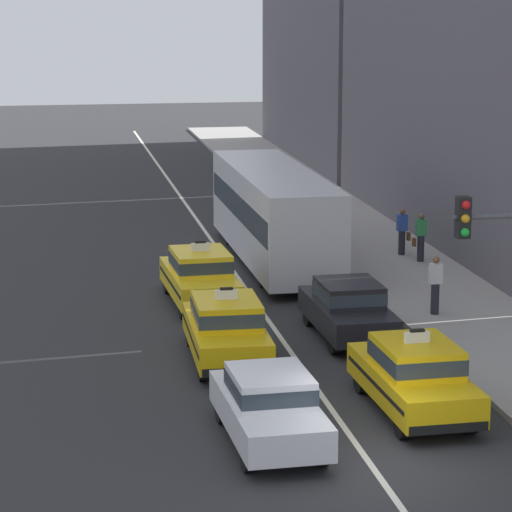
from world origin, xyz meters
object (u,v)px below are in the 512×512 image
sedan_left_nearest (269,405)px  pedestrian_mid_block (421,237)px  bus_right_third (274,211)px  taxi_left_second (226,328)px  sedan_right_second (348,308)px  taxi_right_nearest (414,375)px  pedestrian_by_storefront (402,232)px  taxi_left_third (200,276)px  pedestrian_near_crosswalk (435,285)px

sedan_left_nearest → pedestrian_mid_block: (8.19, 15.72, 0.14)m
sedan_left_nearest → bus_right_third: (3.34, 16.98, 0.97)m
taxi_left_second → sedan_right_second: bearing=23.7°
sedan_right_second → bus_right_third: bus_right_third is taller
taxi_right_nearest → sedan_right_second: size_ratio=1.06×
sedan_right_second → pedestrian_by_storefront: (4.33, 9.45, 0.12)m
sedan_left_nearest → taxi_left_second: (-0.01, 5.87, 0.03)m
sedan_left_nearest → pedestrian_by_storefront: bearing=65.0°
taxi_left_third → taxi_right_nearest: bearing=-71.8°
taxi_left_second → pedestrian_by_storefront: (7.89, 11.00, 0.08)m
pedestrian_by_storefront → pedestrian_near_crosswalk: bearing=-100.0°
taxi_left_second → taxi_left_third: size_ratio=0.99×
pedestrian_by_storefront → pedestrian_mid_block: bearing=-75.6°
taxi_left_second → bus_right_third: (3.34, 11.11, 0.94)m
pedestrian_near_crosswalk → pedestrian_mid_block: pedestrian_near_crosswalk is taller
bus_right_third → pedestrian_mid_block: (4.85, -1.27, -0.84)m
taxi_left_second → taxi_left_third: (0.11, 5.88, 0.00)m
taxi_left_third → pedestrian_near_crosswalk: 6.98m
taxi_left_second → pedestrian_by_storefront: taxi_left_second is taller
taxi_left_third → taxi_right_nearest: (3.42, -10.41, 0.00)m
sedan_left_nearest → taxi_left_third: size_ratio=0.94×
pedestrian_mid_block → taxi_left_second: bearing=-129.8°
sedan_left_nearest → bus_right_third: size_ratio=0.39×
taxi_left_third → bus_right_third: bus_right_third is taller
taxi_left_third → taxi_right_nearest: same height
sedan_left_nearest → bus_right_third: 17.33m
taxi_right_nearest → sedan_right_second: (0.03, 6.10, -0.03)m
taxi_right_nearest → pedestrian_by_storefront: 16.14m
sedan_left_nearest → pedestrian_mid_block: 17.72m
bus_right_third → pedestrian_by_storefront: (4.55, -0.11, -0.86)m
taxi_left_second → pedestrian_near_crosswalk: taxi_left_second is taller
taxi_left_third → pedestrian_by_storefront: bearing=33.4°
pedestrian_mid_block → pedestrian_by_storefront: bearing=104.4°
pedestrian_mid_block → pedestrian_by_storefront: size_ratio=1.02×
taxi_left_second → taxi_right_nearest: size_ratio=1.00×
taxi_left_second → taxi_left_third: bearing=88.9°
sedan_right_second → pedestrian_near_crosswalk: 3.30m
pedestrian_by_storefront → sedan_right_second: bearing=-114.6°
taxi_left_third → sedan_right_second: bearing=-51.4°
sedan_right_second → pedestrian_near_crosswalk: bearing=27.1°
sedan_left_nearest → taxi_left_third: bearing=89.5°
sedan_left_nearest → pedestrian_by_storefront: pedestrian_by_storefront is taller
sedan_right_second → pedestrian_by_storefront: pedestrian_by_storefront is taller
sedan_left_nearest → taxi_right_nearest: 3.77m
taxi_left_third → sedan_left_nearest: bearing=-90.5°
taxi_left_second → pedestrian_by_storefront: 13.54m
bus_right_third → sedan_right_second: bearing=-88.7°
sedan_right_second → pedestrian_mid_block: pedestrian_mid_block is taller
taxi_left_third → taxi_left_second: bearing=-91.1°
taxi_left_second → taxi_left_third: 5.88m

